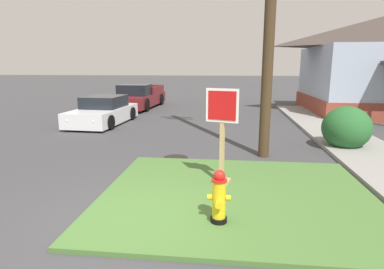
# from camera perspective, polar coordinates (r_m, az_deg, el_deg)

# --- Properties ---
(ground_plane) EXTENTS (160.00, 160.00, 0.00)m
(ground_plane) POSITION_cam_1_polar(r_m,az_deg,el_deg) (5.78, -11.79, -14.94)
(ground_plane) COLOR #3D3D3F
(grass_corner_patch) EXTENTS (5.42, 4.63, 0.08)m
(grass_corner_patch) POSITION_cam_1_polar(r_m,az_deg,el_deg) (6.67, 8.02, -10.60)
(grass_corner_patch) COLOR #477033
(grass_corner_patch) RESTS_ON ground
(sidewalk_strip) EXTENTS (2.20, 19.34, 0.12)m
(sidewalk_strip) POSITION_cam_1_polar(r_m,az_deg,el_deg) (12.01, 26.45, -1.37)
(sidewalk_strip) COLOR gray
(sidewalk_strip) RESTS_ON ground
(fire_hydrant) EXTENTS (0.38, 0.34, 0.90)m
(fire_hydrant) POSITION_cam_1_polar(r_m,az_deg,el_deg) (5.33, 4.83, -11.14)
(fire_hydrant) COLOR black
(fire_hydrant) RESTS_ON grass_corner_patch
(stop_sign) EXTENTS (0.68, 0.37, 2.07)m
(stop_sign) POSITION_cam_1_polar(r_m,az_deg,el_deg) (6.89, 5.35, -0.76)
(stop_sign) COLOR tan
(stop_sign) RESTS_ON grass_corner_patch
(manhole_cover) EXTENTS (0.70, 0.70, 0.02)m
(manhole_cover) POSITION_cam_1_polar(r_m,az_deg,el_deg) (9.26, -2.94, -4.15)
(manhole_cover) COLOR black
(manhole_cover) RESTS_ON ground
(parked_sedan_white) EXTENTS (2.15, 4.24, 1.25)m
(parked_sedan_white) POSITION_cam_1_polar(r_m,az_deg,el_deg) (15.16, -15.46, 3.91)
(parked_sedan_white) COLOR silver
(parked_sedan_white) RESTS_ON ground
(pickup_truck_maroon) EXTENTS (2.38, 5.55, 1.48)m
(pickup_truck_maroon) POSITION_cam_1_polar(r_m,az_deg,el_deg) (20.43, -9.50, 6.43)
(pickup_truck_maroon) COLOR maroon
(pickup_truck_maroon) RESTS_ON ground
(street_bench) EXTENTS (0.54, 1.64, 0.85)m
(street_bench) POSITION_cam_1_polar(r_m,az_deg,el_deg) (12.85, 26.23, 1.88)
(street_bench) COLOR brown
(street_bench) RESTS_ON sidewalk_strip
(shrub_by_curb) EXTENTS (1.49, 1.49, 1.36)m
(shrub_by_curb) POSITION_cam_1_polar(r_m,az_deg,el_deg) (11.20, 25.75, 1.06)
(shrub_by_curb) COLOR #265E2C
(shrub_by_curb) RESTS_ON ground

